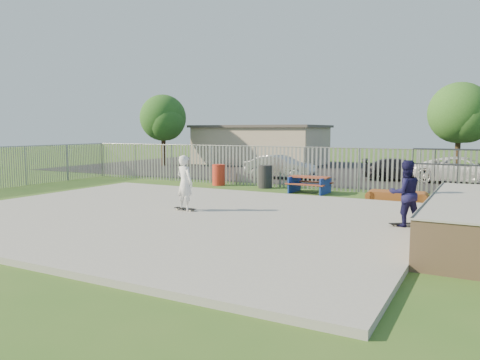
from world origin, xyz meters
The scene contains 18 objects.
ground centered at (0.00, 0.00, 0.00)m, with size 120.00×120.00×0.00m, color #355F20.
concrete_slab centered at (0.00, 0.00, 0.07)m, with size 15.00×12.00×0.15m, color #999993.
fence centered at (1.00, 4.59, 1.00)m, with size 26.04×16.02×2.00m.
picnic_table centered at (1.76, 7.72, 0.38)m, with size 1.82×1.52×0.75m.
funbox centered at (5.65, 7.02, 0.19)m, with size 2.00×1.09×0.39m.
trash_bin_red centered at (-3.33, 8.30, 0.53)m, with size 0.64×0.64×1.07m, color #B72D1C.
trash_bin_grey centered at (-0.75, 8.38, 0.56)m, with size 0.67×0.67×1.11m, color black.
parking_lot centered at (0.00, 19.00, 0.01)m, with size 40.00×18.00×0.02m, color black.
car_silver centered at (-1.81, 12.71, 0.69)m, with size 1.42×4.08×1.34m, color #A8A9AD.
car_dark centered at (4.51, 14.82, 0.63)m, with size 1.70×4.17×1.21m, color black.
car_white centered at (7.63, 15.02, 0.71)m, with size 2.29×4.96×1.38m, color white.
building centered at (-8.00, 23.00, 1.61)m, with size 10.40×6.40×3.20m.
tree_left centered at (-13.86, 17.52, 3.74)m, with size 3.60×3.60×5.56m.
tree_mid centered at (7.06, 19.34, 3.83)m, with size 3.69×3.69×5.69m.
skateboard_a centered at (6.80, 1.37, 0.19)m, with size 0.78×0.60×0.08m.
skateboard_b centered at (-0.04, 0.59, 0.19)m, with size 0.81×0.26×0.08m.
skater_navy centered at (6.80, 1.37, 1.07)m, with size 0.89×0.70×1.84m, color #13123B.
skater_white centered at (-0.04, 0.59, 1.07)m, with size 0.67×0.44×1.84m, color white.
Camera 1 is at (8.81, -12.07, 2.81)m, focal length 35.00 mm.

